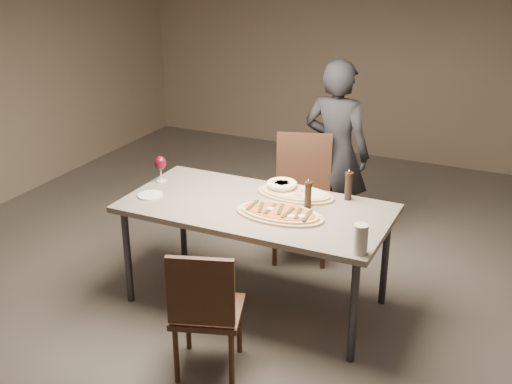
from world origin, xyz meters
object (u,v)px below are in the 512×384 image
at_px(pepper_mill_left, 308,194).
at_px(zucchini_pizza, 280,213).
at_px(diner, 336,153).
at_px(carafe, 361,239).
at_px(chair_near, 205,307).
at_px(chair_far, 302,189).
at_px(ham_pizza, 295,193).
at_px(dining_table, 256,213).
at_px(bread_basket, 282,186).

bearing_deg(pepper_mill_left, zucchini_pizza, -121.39).
bearing_deg(diner, zucchini_pizza, 97.45).
height_order(carafe, chair_near, carafe).
bearing_deg(chair_far, ham_pizza, 88.61).
bearing_deg(dining_table, diner, 82.17).
bearing_deg(ham_pizza, chair_far, 124.54).
xyz_separation_m(zucchini_pizza, diner, (-0.04, 1.27, 0.01)).
bearing_deg(chair_near, diner, 69.13).
bearing_deg(ham_pizza, pepper_mill_left, -28.25).
bearing_deg(zucchini_pizza, chair_near, -123.93).
bearing_deg(chair_far, pepper_mill_left, 95.69).
xyz_separation_m(chair_far, diner, (0.17, 0.32, 0.23)).
xyz_separation_m(zucchini_pizza, pepper_mill_left, (0.12, 0.20, 0.08)).
distance_m(zucchini_pizza, diner, 1.27).
xyz_separation_m(carafe, chair_far, (-0.83, 1.24, -0.29)).
distance_m(bread_basket, pepper_mill_left, 0.33).
bearing_deg(zucchini_pizza, ham_pizza, 70.35).
height_order(ham_pizza, diner, diner).
bearing_deg(pepper_mill_left, diner, 98.60).
height_order(dining_table, carafe, carafe).
height_order(pepper_mill_left, carafe, pepper_mill_left).
bearing_deg(zucchini_pizza, diner, 67.05).
xyz_separation_m(ham_pizza, carafe, (0.66, -0.64, 0.07)).
relative_size(carafe, chair_far, 0.18).
bearing_deg(bread_basket, ham_pizza, -9.69).
relative_size(dining_table, chair_far, 1.84).
distance_m(pepper_mill_left, carafe, 0.70).
bearing_deg(dining_table, chair_near, -84.63).
bearing_deg(carafe, pepper_mill_left, 136.34).
relative_size(ham_pizza, chair_far, 0.57).
bearing_deg(diner, ham_pizza, 96.15).
bearing_deg(chair_near, chair_far, 74.16).
relative_size(dining_table, diner, 1.16).
bearing_deg(chair_near, pepper_mill_left, 57.37).
bearing_deg(chair_far, zucchini_pizza, 84.53).
relative_size(dining_table, ham_pizza, 3.20).
xyz_separation_m(bread_basket, pepper_mill_left, (0.27, -0.18, 0.05)).
bearing_deg(pepper_mill_left, carafe, -43.66).
relative_size(carafe, chair_near, 0.21).
relative_size(ham_pizza, diner, 0.36).
distance_m(pepper_mill_left, diner, 1.09).
bearing_deg(ham_pizza, carafe, -26.13).
distance_m(zucchini_pizza, bread_basket, 0.41).
xyz_separation_m(dining_table, chair_near, (0.08, -0.86, -0.22)).
relative_size(ham_pizza, chair_near, 0.67).
xyz_separation_m(pepper_mill_left, chair_far, (-0.33, 0.76, -0.30)).
bearing_deg(zucchini_pizza, dining_table, 134.23).
bearing_deg(diner, bread_basket, 88.99).
bearing_deg(dining_table, chair_far, 90.09).
distance_m(zucchini_pizza, chair_near, 0.85).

